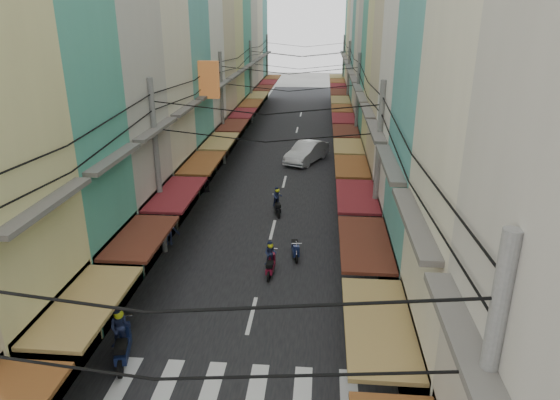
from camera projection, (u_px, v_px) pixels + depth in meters
The scene contains 15 objects.
ground at pixel (258, 288), 20.76m from camera, with size 160.00×160.00×0.00m, color slate.
road at pixel (290, 158), 39.41m from camera, with size 10.00×80.00×0.02m, color black.
sidewalk_left at pixel (209, 156), 39.92m from camera, with size 3.00×80.00×0.06m, color gray.
sidewalk_right at pixel (373, 159), 38.88m from camera, with size 3.00×80.00×0.06m, color gray.
crosswalk at pixel (234, 389), 15.16m from camera, with size 7.55×2.40×0.01m.
building_row_left at pixel (170, 28), 33.40m from camera, with size 7.80×67.67×23.70m.
building_row_right at pixel (410, 35), 32.15m from camera, with size 7.80×68.98×22.59m.
utility_poles at pixel (286, 81), 32.44m from camera, with size 10.20×66.13×8.20m.
white_car at pixel (306, 162), 38.37m from camera, with size 5.52×2.17×1.95m, color white.
bicycle at pixel (448, 316), 18.87m from camera, with size 0.57×1.51×1.04m, color black.
moving_scooters at pixel (224, 273), 20.91m from camera, with size 5.61×15.04×2.02m.
parked_scooters at pixel (383, 370), 15.31m from camera, with size 13.17×12.66×1.01m.
pedestrians at pixel (174, 253), 21.61m from camera, with size 11.01×22.51×2.05m.
market_umbrella at pixel (463, 364), 12.75m from camera, with size 2.51×2.51×2.65m.
traffic_sign at pixel (410, 296), 16.28m from camera, with size 0.10×0.63×2.89m.
Camera 1 is at (2.45, -17.99, 10.76)m, focal length 32.00 mm.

